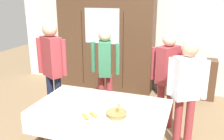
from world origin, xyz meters
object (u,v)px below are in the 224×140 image
(book_stack, at_px, (189,55))
(tea_cup_center, at_px, (99,98))
(spoon_front_edge, at_px, (153,105))
(pastry_plate, at_px, (90,117))
(tea_cup_near_left, at_px, (61,97))
(tea_cup_mid_right, at_px, (82,93))
(person_by_cabinet, at_px, (52,64))
(dining_table, at_px, (101,115))
(person_behind_table_left, at_px, (167,72))
(spoon_mid_left, at_px, (141,122))
(person_beside_shelf, at_px, (105,65))
(tea_cup_front_edge, at_px, (114,102))
(bookshelf_low, at_px, (186,77))
(person_behind_table_right, at_px, (187,87))
(bread_basket, at_px, (117,113))
(tea_cup_near_right, at_px, (67,107))
(tea_cup_back_edge, at_px, (127,98))
(wall_cabinet, at_px, (106,43))

(book_stack, height_order, tea_cup_center, book_stack)
(spoon_front_edge, bearing_deg, pastry_plate, -137.42)
(tea_cup_near_left, bearing_deg, tea_cup_mid_right, 43.41)
(person_by_cabinet, bearing_deg, spoon_front_edge, -13.98)
(dining_table, bearing_deg, pastry_plate, -92.34)
(tea_cup_center, distance_m, person_behind_table_left, 1.26)
(spoon_mid_left, distance_m, person_beside_shelf, 1.74)
(spoon_mid_left, xyz_separation_m, person_by_cabinet, (-1.66, 0.89, 0.26))
(tea_cup_front_edge, distance_m, spoon_mid_left, 0.56)
(dining_table, bearing_deg, bookshelf_low, 70.98)
(person_behind_table_right, bearing_deg, tea_cup_center, -156.32)
(bread_basket, distance_m, person_behind_table_right, 1.09)
(tea_cup_near_right, height_order, tea_cup_center, same)
(dining_table, relative_size, tea_cup_mid_right, 12.66)
(tea_cup_front_edge, xyz_separation_m, pastry_plate, (-0.13, -0.44, -0.01))
(tea_cup_front_edge, bearing_deg, spoon_front_edge, 13.86)
(tea_cup_near_left, relative_size, spoon_mid_left, 1.09)
(tea_cup_front_edge, height_order, person_behind_table_right, person_behind_table_right)
(tea_cup_back_edge, distance_m, person_by_cabinet, 1.41)
(dining_table, relative_size, spoon_mid_left, 13.83)
(tea_cup_near_left, xyz_separation_m, person_behind_table_right, (1.56, 0.59, 0.13))
(person_behind_table_left, xyz_separation_m, person_beside_shelf, (-1.05, 0.05, 0.01))
(bookshelf_low, distance_m, pastry_plate, 3.10)
(wall_cabinet, distance_m, book_stack, 1.82)
(wall_cabinet, height_order, bread_basket, wall_cabinet)
(wall_cabinet, distance_m, tea_cup_near_right, 2.84)
(tea_cup_front_edge, relative_size, tea_cup_near_left, 1.00)
(book_stack, relative_size, spoon_mid_left, 1.89)
(wall_cabinet, height_order, person_behind_table_right, wall_cabinet)
(tea_cup_back_edge, distance_m, spoon_mid_left, 0.62)
(person_beside_shelf, bearing_deg, tea_cup_near_right, -88.23)
(bookshelf_low, relative_size, bread_basket, 4.81)
(wall_cabinet, relative_size, tea_cup_front_edge, 16.67)
(bread_basket, height_order, person_behind_table_right, person_behind_table_right)
(book_stack, height_order, tea_cup_front_edge, book_stack)
(tea_cup_front_edge, bearing_deg, person_behind_table_right, 30.49)
(book_stack, relative_size, person_by_cabinet, 0.13)
(tea_cup_front_edge, xyz_separation_m, spoon_mid_left, (0.44, -0.35, -0.02))
(dining_table, distance_m, person_behind_table_right, 1.20)
(person_beside_shelf, bearing_deg, wall_cabinet, 110.13)
(book_stack, height_order, person_behind_table_right, person_behind_table_right)
(tea_cup_center, relative_size, spoon_front_edge, 1.09)
(tea_cup_near_left, bearing_deg, tea_cup_back_edge, 17.72)
(book_stack, height_order, person_by_cabinet, person_by_cabinet)
(dining_table, relative_size, tea_cup_near_right, 12.66)
(tea_cup_center, height_order, pastry_plate, tea_cup_center)
(bookshelf_low, relative_size, tea_cup_near_right, 8.87)
(bookshelf_low, distance_m, person_behind_table_left, 1.57)
(tea_cup_back_edge, relative_size, tea_cup_mid_right, 1.00)
(tea_cup_mid_right, bearing_deg, bread_basket, -33.40)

